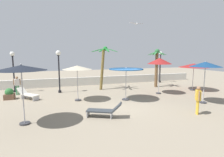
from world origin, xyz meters
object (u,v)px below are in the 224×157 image
at_px(patio_umbrella_4, 194,66).
at_px(planter, 9,94).
at_px(patio_umbrella_0, 205,65).
at_px(patio_umbrella_1, 160,61).
at_px(seagull_0, 136,24).
at_px(patio_umbrella_5, 126,71).
at_px(guest_0, 17,84).
at_px(patio_umbrella_2, 21,69).
at_px(lounge_chair_1, 28,94).
at_px(palm_tree_0, 157,63).
at_px(lounge_chair_2, 104,110).
at_px(patio_umbrella_3, 77,68).
at_px(lamp_post_0, 59,64).
at_px(guest_1, 198,98).
at_px(palm_tree_1, 103,61).
at_px(lamp_post_2, 160,63).
at_px(lamp_post_1, 13,66).

distance_m(patio_umbrella_4, planter, 15.97).
height_order(patio_umbrella_0, patio_umbrella_1, patio_umbrella_1).
height_order(seagull_0, planter, seagull_0).
xyz_separation_m(patio_umbrella_5, guest_0, (-7.93, 4.58, -1.22)).
xyz_separation_m(patio_umbrella_2, lounge_chair_1, (-0.42, 5.29, -2.31)).
distance_m(palm_tree_0, planter, 13.64).
height_order(guest_0, seagull_0, seagull_0).
bearing_deg(lounge_chair_1, lounge_chair_2, -52.43).
distance_m(palm_tree_0, lounge_chair_2, 10.62).
bearing_deg(patio_umbrella_3, planter, 156.10).
bearing_deg(lounge_chair_1, lamp_post_0, 34.09).
distance_m(patio_umbrella_0, patio_umbrella_2, 11.27).
bearing_deg(patio_umbrella_0, guest_1, -142.66).
xyz_separation_m(patio_umbrella_5, lounge_chair_2, (-2.58, -2.99, -1.77)).
relative_size(patio_umbrella_2, seagull_0, 2.22).
relative_size(patio_umbrella_2, patio_umbrella_4, 1.06).
height_order(patio_umbrella_4, palm_tree_1, palm_tree_1).
bearing_deg(patio_umbrella_3, lamp_post_2, 26.59).
distance_m(patio_umbrella_2, lounge_chair_1, 5.79).
xyz_separation_m(palm_tree_1, seagull_0, (1.91, -2.99, 3.08)).
height_order(patio_umbrella_4, patio_umbrella_5, patio_umbrella_4).
bearing_deg(guest_1, patio_umbrella_5, 120.58).
bearing_deg(patio_umbrella_2, patio_umbrella_1, 19.94).
bearing_deg(lounge_chair_1, lamp_post_2, 14.52).
relative_size(palm_tree_1, planter, 4.89).
distance_m(patio_umbrella_2, seagull_0, 9.52).
relative_size(palm_tree_0, palm_tree_1, 0.95).
bearing_deg(patio_umbrella_3, lamp_post_0, 108.64).
relative_size(patio_umbrella_5, lounge_chair_1, 1.43).
relative_size(patio_umbrella_1, patio_umbrella_4, 1.13).
distance_m(patio_umbrella_3, guest_1, 8.05).
xyz_separation_m(patio_umbrella_0, lamp_post_2, (2.58, 8.93, -0.28)).
bearing_deg(patio_umbrella_4, patio_umbrella_2, -164.54).
bearing_deg(lounge_chair_1, lamp_post_1, 113.99).
bearing_deg(lounge_chair_2, planter, 132.84).
bearing_deg(lounge_chair_1, patio_umbrella_0, -24.12).
xyz_separation_m(patio_umbrella_4, palm_tree_0, (-2.29, 2.68, 0.18)).
xyz_separation_m(patio_umbrella_1, palm_tree_1, (-3.96, 3.41, -0.03)).
distance_m(palm_tree_0, seagull_0, 5.56).
height_order(lounge_chair_1, guest_1, guest_1).
height_order(lamp_post_1, planter, lamp_post_1).
bearing_deg(palm_tree_0, lamp_post_2, 48.67).
distance_m(palm_tree_0, palm_tree_1, 5.63).
bearing_deg(patio_umbrella_3, palm_tree_1, 49.02).
bearing_deg(patio_umbrella_5, planter, 159.25).
relative_size(guest_1, planter, 1.89).
bearing_deg(patio_umbrella_0, lamp_post_1, 147.37).
relative_size(patio_umbrella_0, lounge_chair_2, 1.52).
bearing_deg(patio_umbrella_2, seagull_0, 26.94).
bearing_deg(lamp_post_1, patio_umbrella_3, -44.43).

